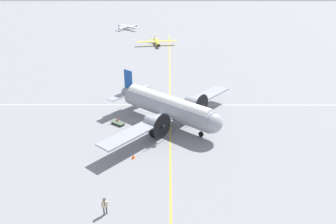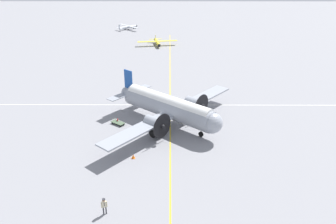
# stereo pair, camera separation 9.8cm
# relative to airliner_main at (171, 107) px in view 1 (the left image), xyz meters

# --- Properties ---
(ground_plane) EXTENTS (300.00, 300.00, 0.00)m
(ground_plane) POSITION_rel_airliner_main_xyz_m (-0.31, -0.37, -2.65)
(ground_plane) COLOR gray
(apron_line_eastwest) EXTENTS (120.00, 0.16, 0.01)m
(apron_line_eastwest) POSITION_rel_airliner_main_xyz_m (-0.31, -0.07, -2.65)
(apron_line_eastwest) COLOR gold
(apron_line_eastwest) RESTS_ON ground_plane
(apron_line_northsouth) EXTENTS (0.16, 120.00, 0.01)m
(apron_line_northsouth) POSITION_rel_airliner_main_xyz_m (-6.88, -0.37, -2.65)
(apron_line_northsouth) COLOR silver
(apron_line_northsouth) RESTS_ON ground_plane
(airliner_main) EXTENTS (20.37, 18.57, 6.20)m
(airliner_main) POSITION_rel_airliner_main_xyz_m (0.00, 0.00, 0.00)
(airliner_main) COLOR #9399A3
(airliner_main) RESTS_ON ground_plane
(crew_foreground) EXTENTS (0.36, 0.55, 1.70)m
(crew_foreground) POSITION_rel_airliner_main_xyz_m (17.65, -5.96, -1.59)
(crew_foreground) COLOR #2D2D33
(crew_foreground) RESTS_ON ground_plane
(suitcase_near_door) EXTENTS (0.52, 0.13, 0.56)m
(suitcase_near_door) POSITION_rel_airliner_main_xyz_m (-0.63, -7.46, -2.39)
(suitcase_near_door) COLOR maroon
(suitcase_near_door) RESTS_ON ground_plane
(baggage_cart) EXTENTS (1.94, 2.15, 0.56)m
(baggage_cart) POSITION_rel_airliner_main_xyz_m (-0.13, -7.35, -2.38)
(baggage_cart) COLOR #4C6047
(baggage_cart) RESTS_ON ground_plane
(light_aircraft_distant) EXTENTS (8.03, 10.68, 2.04)m
(light_aircraft_distant) POSITION_rel_airliner_main_xyz_m (-46.55, -3.45, -1.81)
(light_aircraft_distant) COLOR yellow
(light_aircraft_distant) RESTS_ON ground_plane
(light_aircraft_taxiing) EXTENTS (8.03, 7.62, 1.92)m
(light_aircraft_taxiing) POSITION_rel_airliner_main_xyz_m (-68.80, -13.80, -1.84)
(light_aircraft_taxiing) COLOR #B7BCC6
(light_aircraft_taxiing) RESTS_ON ground_plane
(traffic_cone) EXTENTS (0.40, 0.40, 0.52)m
(traffic_cone) POSITION_rel_airliner_main_xyz_m (8.48, -4.34, -2.41)
(traffic_cone) COLOR orange
(traffic_cone) RESTS_ON ground_plane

